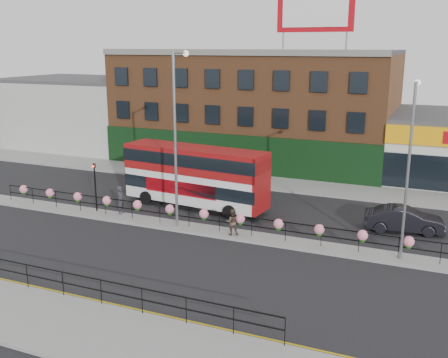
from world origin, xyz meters
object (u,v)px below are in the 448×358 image
at_px(double_decker_bus, 195,171).
at_px(lamp_column_west, 177,125).
at_px(pedestrian_b, 232,222).
at_px(car, 404,220).
at_px(lamp_column_east, 410,156).
at_px(pedestrian_a, 121,200).

xyz_separation_m(double_decker_bus, lamp_column_west, (0.87, -4.05, 3.71)).
height_order(double_decker_bus, lamp_column_west, lamp_column_west).
xyz_separation_m(pedestrian_b, lamp_column_west, (-3.63, 0.38, 5.33)).
height_order(double_decker_bus, pedestrian_b, double_decker_bus).
bearing_deg(double_decker_bus, car, 1.76).
height_order(car, lamp_column_east, lamp_column_east).
bearing_deg(pedestrian_b, double_decker_bus, -69.64).
bearing_deg(pedestrian_a, lamp_column_east, -103.17).
bearing_deg(pedestrian_b, car, -176.80).
bearing_deg(double_decker_bus, pedestrian_b, -44.55).
height_order(car, lamp_column_west, lamp_column_west).
relative_size(double_decker_bus, lamp_column_east, 1.16).
height_order(double_decker_bus, car, double_decker_bus).
relative_size(car, lamp_column_east, 0.53).
relative_size(car, lamp_column_west, 0.46).
height_order(pedestrian_b, lamp_column_east, lamp_column_east).
bearing_deg(car, double_decker_bus, 82.33).
relative_size(pedestrian_b, lamp_column_west, 0.15).
distance_m(pedestrian_b, lamp_column_west, 6.46).
bearing_deg(pedestrian_a, car, -88.30).
bearing_deg(car, pedestrian_b, 108.87).
distance_m(double_decker_bus, lamp_column_east, 14.63).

